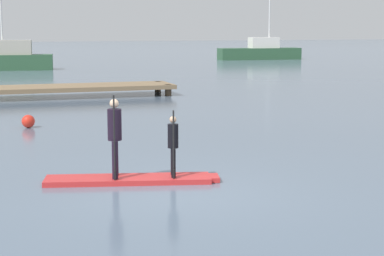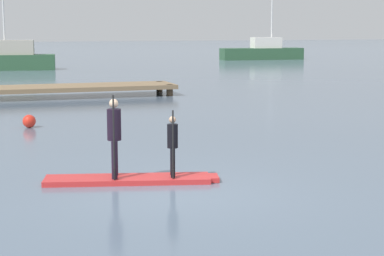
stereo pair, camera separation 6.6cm
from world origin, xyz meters
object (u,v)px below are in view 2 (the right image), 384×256
at_px(motor_boat_small_navy, 263,51).
at_px(mooring_buoy_near, 29,121).
at_px(fishing_boat_green_midground, 7,59).
at_px(paddler_adult, 114,133).
at_px(paddleboard_near, 131,179).
at_px(paddler_child_solo, 173,143).

height_order(motor_boat_small_navy, mooring_buoy_near, motor_boat_small_navy).
xyz_separation_m(motor_boat_small_navy, mooring_buoy_near, (-22.70, -34.22, -0.54)).
height_order(fishing_boat_green_midground, motor_boat_small_navy, motor_boat_small_navy).
height_order(paddler_adult, mooring_buoy_near, paddler_adult).
bearing_deg(paddler_adult, paddleboard_near, -12.15).
bearing_deg(paddler_child_solo, fishing_boat_green_midground, 92.92).
height_order(paddleboard_near, paddler_child_solo, paddler_child_solo).
xyz_separation_m(paddler_adult, motor_boat_small_navy, (21.64, 41.65, -0.22)).
bearing_deg(mooring_buoy_near, paddler_adult, -81.83).
relative_size(paddleboard_near, paddler_adult, 2.10).
height_order(paddler_adult, fishing_boat_green_midground, fishing_boat_green_midground).
distance_m(paddler_adult, mooring_buoy_near, 7.54).
distance_m(fishing_boat_green_midground, motor_boat_small_navy, 23.60).
distance_m(paddleboard_near, paddler_adult, 0.96).
xyz_separation_m(paddler_adult, paddler_child_solo, (1.06, -0.26, -0.20)).
height_order(paddler_child_solo, fishing_boat_green_midground, fishing_boat_green_midground).
distance_m(paddler_adult, motor_boat_small_navy, 46.93).
distance_m(paddler_adult, fishing_boat_green_midground, 34.00).
bearing_deg(paddleboard_near, paddler_child_solo, -14.36).
xyz_separation_m(paddleboard_near, paddler_child_solo, (0.76, -0.20, 0.70)).
bearing_deg(fishing_boat_green_midground, paddler_child_solo, -87.08).
height_order(paddleboard_near, paddler_adult, paddler_adult).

